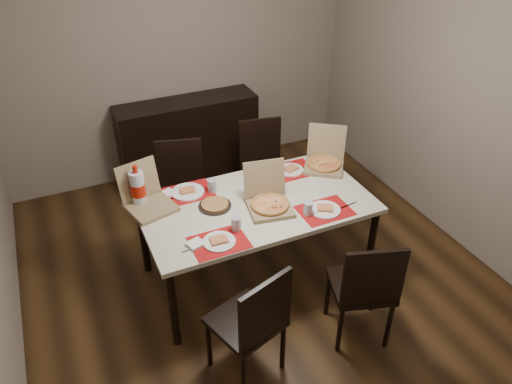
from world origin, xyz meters
TOP-DOWN VIEW (x-y plane):
  - ground at (0.00, 0.00)m, footprint 3.80×4.00m
  - room_walls at (0.00, 0.43)m, footprint 3.84×4.02m
  - sideboard at (0.00, 1.78)m, footprint 1.50×0.40m
  - dining_table at (-0.01, -0.03)m, footprint 1.80×1.00m
  - chair_near_left at (-0.45, -0.94)m, footprint 0.53×0.53m
  - chair_near_right at (0.40, -0.97)m, footprint 0.53×0.53m
  - chair_far_left at (-0.38, 0.80)m, footprint 0.51×0.51m
  - chair_far_right at (0.48, 0.89)m, footprint 0.49×0.49m
  - setting_near_left at (-0.43, -0.35)m, footprint 0.47×0.30m
  - setting_near_right at (0.38, -0.35)m, footprint 0.49×0.30m
  - setting_far_left at (-0.43, 0.31)m, footprint 0.50×0.30m
  - setting_far_right at (0.41, 0.28)m, footprint 0.44×0.30m
  - napkin_loose at (0.13, -0.04)m, footprint 0.16×0.16m
  - pizza_box_center at (0.05, -0.13)m, footprint 0.38×0.41m
  - pizza_box_right at (0.77, 0.24)m, footprint 0.48×0.49m
  - pizza_box_left at (-0.80, 0.26)m, footprint 0.41×0.44m
  - faina_plate at (-0.33, 0.05)m, footprint 0.26×0.26m
  - dip_bowl at (0.16, 0.13)m, footprint 0.13×0.13m
  - soda_bottle at (-0.85, 0.32)m, footprint 0.12×0.12m

SIDE VIEW (x-z plane):
  - ground at x=0.00m, z-range -0.02..0.00m
  - sideboard at x=0.00m, z-range 0.00..0.90m
  - chair_near_left at x=-0.45m, z-range 0.05..0.98m
  - chair_near_right at x=0.40m, z-range 0.05..0.98m
  - chair_far_left at x=-0.38m, z-range 0.05..0.98m
  - chair_far_right at x=0.48m, z-range 0.05..0.98m
  - dining_table at x=-0.01m, z-range 0.31..1.06m
  - napkin_loose at x=0.13m, z-range 0.75..0.77m
  - faina_plate at x=-0.33m, z-range 0.75..0.78m
  - dip_bowl at x=0.16m, z-range 0.75..0.78m
  - setting_far_left at x=-0.43m, z-range 0.72..0.83m
  - setting_near_left at x=-0.43m, z-range 0.72..0.83m
  - setting_near_right at x=0.38m, z-range 0.72..0.83m
  - setting_far_right at x=0.41m, z-range 0.72..0.83m
  - pizza_box_center at x=0.05m, z-range 0.64..0.97m
  - pizza_box_right at x=0.77m, z-range 0.64..0.97m
  - pizza_box_left at x=-0.80m, z-range 0.64..0.97m
  - soda_bottle at x=-0.85m, z-range 0.72..1.07m
  - room_walls at x=0.00m, z-range 0.42..3.04m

